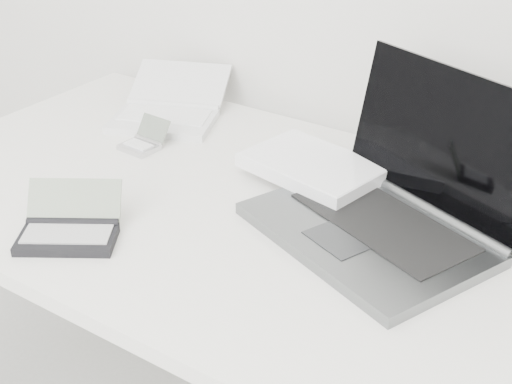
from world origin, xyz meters
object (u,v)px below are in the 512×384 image
Objects in this scene: netbook_open_white at (168,110)px; palmtop_charcoal at (69,229)px; desk at (281,238)px; laptop_large at (368,195)px.

netbook_open_white is 0.54m from palmtop_charcoal.
netbook_open_white is 1.68× the size of palmtop_charcoal.
laptop_large is (0.13, 0.09, 0.09)m from desk.
desk is at bearing -49.34° from netbook_open_white.
netbook_open_white is at bearing -172.76° from laptop_large.
netbook_open_white is at bearing 152.95° from desk.
netbook_open_white is (-0.47, 0.24, 0.07)m from desk.
netbook_open_white is at bearing 79.26° from palmtop_charcoal.
desk is 4.43× the size of netbook_open_white.
laptop_large is 0.53m from palmtop_charcoal.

